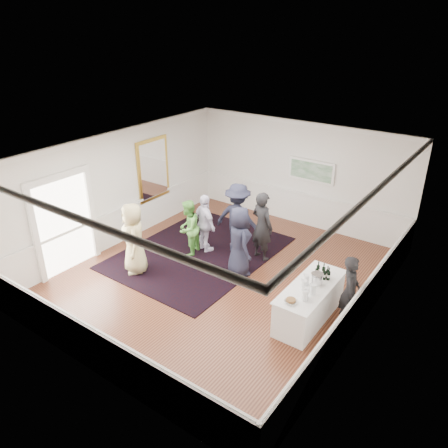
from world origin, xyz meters
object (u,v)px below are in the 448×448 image
Objects in this scene: serving_table at (310,302)px; guest_green at (188,228)px; nut_bowl at (291,301)px; guest_lilac at (205,224)px; guest_dark_b at (262,226)px; guest_tan at (134,238)px; guest_dark_a at (238,218)px; bartender at (350,291)px; guest_navy at (239,242)px; ice_bucket at (317,279)px.

guest_green reaches higher than serving_table.
nut_bowl is (-0.07, -0.77, 0.45)m from serving_table.
guest_lilac reaches higher than nut_bowl.
guest_dark_b is at bearing 131.11° from nut_bowl.
serving_table is 0.90m from nut_bowl.
nut_bowl is at bearing -95.40° from serving_table.
guest_dark_a reaches higher than guest_tan.
guest_dark_a is at bearing 14.99° from guest_dark_b.
nut_bowl is at bearing 127.03° from bartender.
guest_dark_a is 7.60× the size of nut_bowl.
guest_navy is (0.72, -0.99, -0.07)m from guest_dark_a.
bartender reaches higher than ice_bucket.
guest_tan reaches higher than bartender.
ice_bucket is 0.92m from nut_bowl.
guest_dark_b is (0.76, 0.01, -0.03)m from guest_dark_a.
guest_navy is 2.35m from ice_bucket.
guest_green is at bearing 159.01° from nut_bowl.
guest_green is 6.09× the size of nut_bowl.
serving_table is at bearing 141.54° from guest_dark_a.
serving_table is 4.53m from guest_tan.
bartender is 0.86× the size of guest_tan.
ice_bucket reaches higher than nut_bowl.
guest_dark_b reaches higher than bartender.
guest_dark_a is (0.71, 0.53, 0.15)m from guest_lilac.
guest_navy is at bearing 163.57° from serving_table.
guest_lilac is at bearing 62.36° from bartender.
serving_table is at bearing -161.25° from guest_navy.
guest_lilac is 0.84× the size of guest_dark_a.
guest_lilac is at bearing 165.14° from ice_bucket.
guest_tan is 4.58m from ice_bucket.
guest_lilac is 1.57m from guest_dark_b.
guest_dark_a reaches higher than guest_dark_b.
guest_tan is 1.12× the size of guest_lilac.
guest_lilac reaches higher than serving_table.
nut_bowl is (2.12, -2.43, -0.07)m from guest_dark_b.
guest_dark_b is at bearing 48.03° from bartender.
guest_dark_b is at bearing 106.36° from guest_green.
guest_green is 4.10m from nut_bowl.
guest_green is 1.97m from guest_dark_b.
guest_dark_a is (-2.96, 1.65, 0.56)m from serving_table.
guest_navy is (2.20, 1.42, -0.02)m from guest_tan.
bartender is at bearing 24.54° from serving_table.
guest_dark_b is (2.25, 2.41, 0.02)m from guest_tan.
serving_table is 1.11× the size of guest_tan.
guest_dark_b reaches higher than guest_green.
guest_tan is 0.95× the size of guest_dark_a.
serving_table is 1.09× the size of guest_dark_b.
guest_lilac reaches higher than guest_green.
guest_lilac reaches higher than bartender.
guest_navy reaches higher than guest_green.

